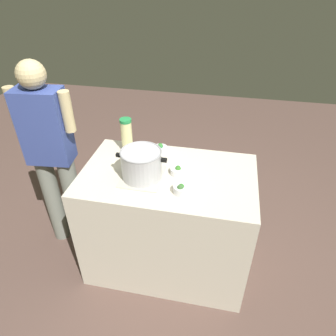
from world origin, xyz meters
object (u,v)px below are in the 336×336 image
at_px(cooking_pot, 142,164).
at_px(person_cook, 52,155).
at_px(lemonade_pitcher, 127,135).
at_px(broccoli_bowl_center, 160,149).
at_px(broccoli_bowl_front, 178,171).
at_px(broccoli_bowl_back, 181,189).

distance_m(cooking_pot, person_cook, 0.81).
bearing_deg(cooking_pot, lemonade_pitcher, -57.39).
height_order(lemonade_pitcher, broccoli_bowl_center, lemonade_pitcher).
distance_m(broccoli_bowl_front, person_cook, 1.02).
distance_m(broccoli_bowl_center, broccoli_bowl_back, 0.53).
bearing_deg(cooking_pot, broccoli_bowl_front, -159.28).
distance_m(broccoli_bowl_front, broccoli_bowl_back, 0.22).
bearing_deg(lemonade_pitcher, broccoli_bowl_back, 138.54).
height_order(broccoli_bowl_center, broccoli_bowl_back, same).
bearing_deg(broccoli_bowl_back, cooking_pot, -21.68).
bearing_deg(cooking_pot, person_cook, -11.15).
xyz_separation_m(cooking_pot, broccoli_bowl_front, (-0.24, -0.09, -0.09)).
distance_m(cooking_pot, lemonade_pitcher, 0.39).
height_order(cooking_pot, broccoli_bowl_front, cooking_pot).
xyz_separation_m(broccoli_bowl_front, person_cook, (1.02, -0.06, -0.04)).
bearing_deg(broccoli_bowl_front, broccoli_bowl_back, 105.22).
relative_size(cooking_pot, broccoli_bowl_front, 3.26).
relative_size(cooking_pot, lemonade_pitcher, 1.30).
relative_size(cooking_pot, broccoli_bowl_center, 3.22).
bearing_deg(broccoli_bowl_center, cooking_pot, 81.67).
bearing_deg(person_cook, broccoli_bowl_back, 165.86).
bearing_deg(lemonade_pitcher, broccoli_bowl_center, -175.22).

